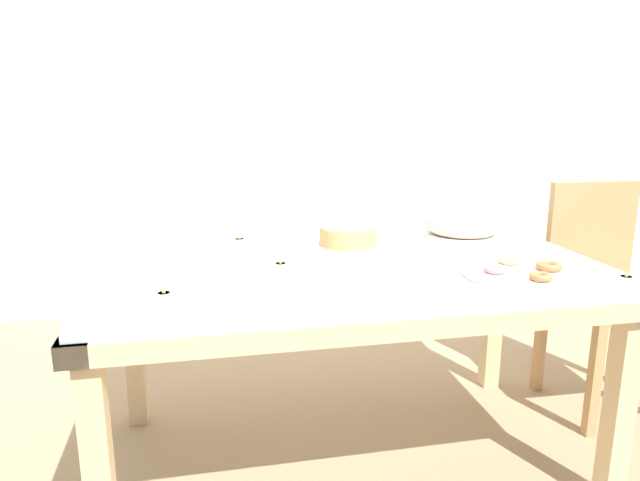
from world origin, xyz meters
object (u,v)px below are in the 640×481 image
at_px(chair, 603,284).
at_px(cake_chocolate_round, 348,238).
at_px(plate_stack, 162,241).
at_px(tealight_near_front, 239,240).
at_px(tealight_near_cakes, 280,265).
at_px(tealight_right_edge, 164,295).
at_px(pastry_platter, 521,272).
at_px(tealight_centre, 626,278).
at_px(cake_golden_bundt, 462,225).

height_order(chair, cake_chocolate_round, chair).
bearing_deg(plate_stack, tealight_near_front, 7.75).
relative_size(chair, tealight_near_cakes, 23.50).
xyz_separation_m(tealight_near_cakes, tealight_right_edge, (-0.35, -0.23, 0.00)).
bearing_deg(cake_chocolate_round, tealight_near_cakes, -142.48).
height_order(pastry_platter, tealight_right_edge, tealight_right_edge).
xyz_separation_m(cake_chocolate_round, tealight_centre, (0.71, -0.56, -0.03)).
relative_size(chair, tealight_right_edge, 23.50).
xyz_separation_m(chair, cake_golden_bundt, (-0.62, 0.07, 0.27)).
relative_size(cake_golden_bundt, tealight_near_front, 7.56).
height_order(plate_stack, tealight_right_edge, plate_stack).
relative_size(cake_golden_bundt, tealight_right_edge, 7.56).
height_order(tealight_near_cakes, tealight_right_edge, same).
height_order(tealight_near_cakes, tealight_near_front, same).
bearing_deg(chair, tealight_near_front, 175.15).
xyz_separation_m(tealight_centre, tealight_near_front, (-1.10, 0.72, 0.00)).
xyz_separation_m(cake_chocolate_round, tealight_right_edge, (-0.63, -0.44, -0.03)).
relative_size(tealight_right_edge, tealight_near_front, 1.00).
bearing_deg(cake_golden_bundt, tealight_right_edge, -154.26).
distance_m(tealight_near_cakes, tealight_right_edge, 0.42).
bearing_deg(tealight_centre, plate_stack, 153.79).
bearing_deg(tealight_centre, chair, 55.74).
height_order(plate_stack, tealight_near_cakes, plate_stack).
bearing_deg(cake_golden_bundt, tealight_near_cakes, -158.02).
distance_m(cake_chocolate_round, tealight_centre, 0.91).
relative_size(cake_chocolate_round, tealight_centre, 7.85).
bearing_deg(plate_stack, cake_golden_bundt, -0.97).
relative_size(tealight_centre, tealight_near_front, 1.00).
bearing_deg(tealight_centre, cake_golden_bundt, 108.13).
bearing_deg(tealight_near_cakes, plate_stack, 139.61).
relative_size(tealight_near_cakes, tealight_centre, 1.00).
relative_size(pastry_platter, tealight_near_front, 8.87).
xyz_separation_m(tealight_right_edge, tealight_near_front, (0.24, 0.60, 0.00)).
relative_size(plate_stack, tealight_near_cakes, 5.25).
bearing_deg(chair, plate_stack, 177.15).
bearing_deg(plate_stack, chair, -2.85).
bearing_deg(plate_stack, tealight_near_cakes, -40.39).
bearing_deg(plate_stack, tealight_centre, -26.21).
bearing_deg(tealight_near_cakes, cake_golden_bundt, 21.98).
distance_m(cake_chocolate_round, tealight_near_cakes, 0.35).
bearing_deg(cake_golden_bundt, chair, -6.37).
relative_size(plate_stack, tealight_centre, 5.25).
bearing_deg(chair, tealight_right_edge, -164.81).
xyz_separation_m(cake_chocolate_round, tealight_near_cakes, (-0.28, -0.21, -0.03)).
height_order(cake_chocolate_round, tealight_centre, cake_chocolate_round).
height_order(plate_stack, tealight_centre, plate_stack).
distance_m(cake_golden_bundt, pastry_platter, 0.54).
relative_size(chair, cake_golden_bundt, 3.11).
height_order(tealight_near_cakes, tealight_centre, same).
distance_m(cake_golden_bundt, tealight_centre, 0.70).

